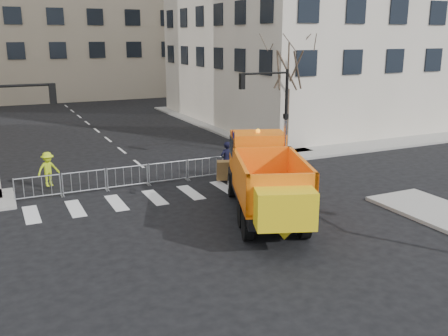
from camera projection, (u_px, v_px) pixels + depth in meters
name	position (u px, v px, depth m)	size (l,w,h in m)	color
ground	(228.00, 234.00, 18.83)	(120.00, 120.00, 0.00)	black
sidewalk_back	(157.00, 177.00, 26.24)	(64.00, 5.00, 0.15)	gray
traffic_light_right	(286.00, 115.00, 29.97)	(0.18, 0.18, 5.40)	black
crowd_barriers	(148.00, 174.00, 25.02)	(12.60, 0.60, 1.10)	#9EA0A5
street_tree	(287.00, 95.00, 30.87)	(3.00, 3.00, 7.50)	#382B21
plow_truck	(266.00, 178.00, 20.27)	(5.83, 10.08, 3.80)	black
cop_a	(226.00, 160.00, 26.07)	(0.72, 0.47, 1.98)	black
cop_b	(248.00, 162.00, 26.36)	(0.79, 0.62, 1.63)	black
cop_c	(247.00, 170.00, 24.38)	(1.08, 0.45, 1.85)	black
worker	(48.00, 169.00, 24.24)	(1.10, 0.63, 1.70)	#BDDA19
newspaper_box	(279.00, 154.00, 28.63)	(0.45, 0.40, 1.10)	#BA0E2C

